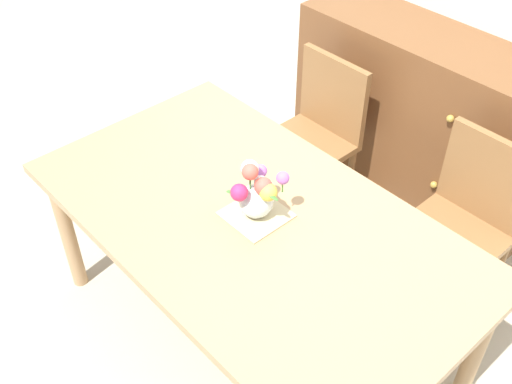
# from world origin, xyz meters

# --- Properties ---
(ground_plane) EXTENTS (12.00, 12.00, 0.00)m
(ground_plane) POSITION_xyz_m (0.00, 0.00, 0.00)
(ground_plane) COLOR #B7AD99
(dining_table) EXTENTS (1.81, 1.02, 0.75)m
(dining_table) POSITION_xyz_m (0.00, 0.00, 0.67)
(dining_table) COLOR tan
(dining_table) RESTS_ON ground_plane
(chair_left) EXTENTS (0.42, 0.42, 0.90)m
(chair_left) POSITION_xyz_m (-0.45, 0.85, 0.52)
(chair_left) COLOR olive
(chair_left) RESTS_ON ground_plane
(chair_right) EXTENTS (0.42, 0.42, 0.90)m
(chair_right) POSITION_xyz_m (0.45, 0.85, 0.52)
(chair_right) COLOR olive
(chair_right) RESTS_ON ground_plane
(dresser) EXTENTS (1.40, 0.47, 1.00)m
(dresser) POSITION_xyz_m (-0.16, 1.33, 0.50)
(dresser) COLOR brown
(dresser) RESTS_ON ground_plane
(placemat) EXTENTS (0.23, 0.23, 0.01)m
(placemat) POSITION_xyz_m (-0.00, 0.02, 0.75)
(placemat) COLOR #CCB789
(placemat) RESTS_ON dining_table
(flower_vase) EXTENTS (0.20, 0.22, 0.24)m
(flower_vase) POSITION_xyz_m (0.00, 0.02, 0.87)
(flower_vase) COLOR silver
(flower_vase) RESTS_ON placemat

